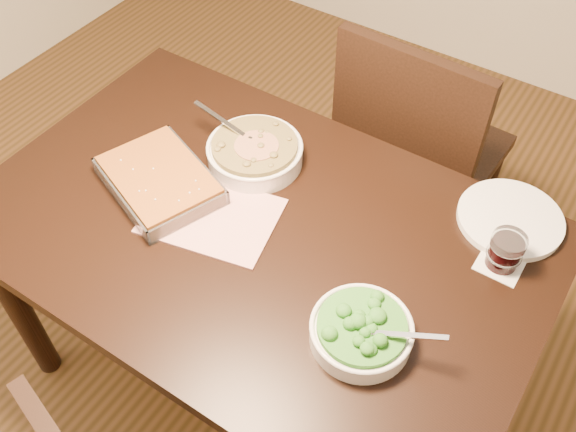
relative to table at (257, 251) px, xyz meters
The scene contains 10 objects.
ground 0.65m from the table, ahead, with size 4.00×4.00×0.00m, color #422E13.
table is the anchor object (origin of this frame).
magazine_a 0.15m from the table, 163.64° to the right, with size 0.32×0.23×0.01m, color #A52F38.
coaster 0.59m from the table, 22.27° to the left, with size 0.10×0.10×0.00m, color white.
stew_bowl 0.27m from the table, 125.62° to the left, with size 0.29×0.26×0.10m.
broccoli_bowl 0.41m from the table, 19.90° to the right, with size 0.25×0.22×0.09m.
baking_dish 0.31m from the table, behind, with size 0.37×0.32×0.06m.
wine_tumbler 0.60m from the table, 22.27° to the left, with size 0.08×0.08×0.09m.
dinner_plate 0.64m from the table, 35.07° to the left, with size 0.26×0.26×0.02m, color white.
chair_far 0.70m from the table, 78.85° to the left, with size 0.48×0.48×0.98m.
Camera 1 is at (0.62, -0.80, 1.95)m, focal length 40.00 mm.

